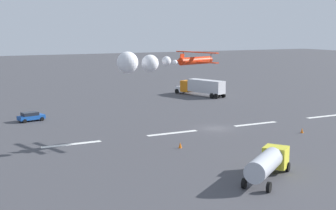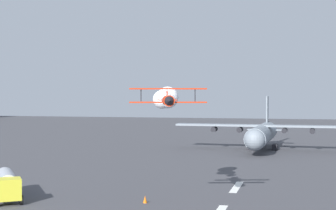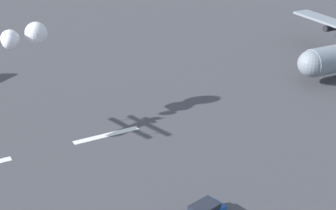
# 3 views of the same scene
# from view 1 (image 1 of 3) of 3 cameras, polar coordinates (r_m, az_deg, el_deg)

# --- Properties ---
(ground_plane) EXTENTS (440.00, 440.00, 0.00)m
(ground_plane) POSITION_cam_1_polar(r_m,az_deg,el_deg) (72.76, 5.78, -2.80)
(ground_plane) COLOR #424247
(ground_plane) RESTS_ON ground
(runway_stripe_1) EXTENTS (8.00, 0.90, 0.01)m
(runway_stripe_1) POSITION_cam_1_polar(r_m,az_deg,el_deg) (86.72, 18.36, -1.29)
(runway_stripe_1) COLOR white
(runway_stripe_1) RESTS_ON ground
(runway_stripe_2) EXTENTS (8.00, 0.90, 0.01)m
(runway_stripe_2) POSITION_cam_1_polar(r_m,az_deg,el_deg) (76.97, 10.47, -2.25)
(runway_stripe_2) COLOR white
(runway_stripe_2) RESTS_ON ground
(runway_stripe_3) EXTENTS (8.00, 0.90, 0.01)m
(runway_stripe_3) POSITION_cam_1_polar(r_m,az_deg,el_deg) (69.09, 0.54, -3.39)
(runway_stripe_3) COLOR white
(runway_stripe_3) RESTS_ON ground
(runway_stripe_4) EXTENTS (8.00, 0.90, 0.01)m
(runway_stripe_4) POSITION_cam_1_polar(r_m,az_deg,el_deg) (63.80, -11.50, -4.64)
(runway_stripe_4) COLOR white
(runway_stripe_4) RESTS_ON ground
(stunt_biplane_red) EXTENTS (15.84, 7.82, 2.57)m
(stunt_biplane_red) POSITION_cam_1_polar(r_m,az_deg,el_deg) (58.74, -2.00, 5.16)
(stunt_biplane_red) COLOR red
(semi_truck_orange) EXTENTS (6.64, 13.26, 3.70)m
(semi_truck_orange) POSITION_cam_1_polar(r_m,az_deg,el_deg) (107.52, 4.03, 2.23)
(semi_truck_orange) COLOR silver
(semi_truck_orange) RESTS_ON ground
(fuel_tanker_truck) EXTENTS (8.41, 7.06, 2.90)m
(fuel_tanker_truck) POSITION_cam_1_polar(r_m,az_deg,el_deg) (48.86, 11.88, -6.80)
(fuel_tanker_truck) COLOR yellow
(fuel_tanker_truck) RESTS_ON ground
(followme_car_yellow) EXTENTS (4.51, 2.76, 1.52)m
(followme_car_yellow) POSITION_cam_1_polar(r_m,az_deg,el_deg) (80.98, -16.16, -1.32)
(followme_car_yellow) COLOR #194CA5
(followme_car_yellow) RESTS_ON ground
(traffic_cone_near) EXTENTS (0.44, 0.44, 0.75)m
(traffic_cone_near) POSITION_cam_1_polar(r_m,az_deg,el_deg) (71.83, 15.81, -2.96)
(traffic_cone_near) COLOR orange
(traffic_cone_near) RESTS_ON ground
(traffic_cone_far) EXTENTS (0.44, 0.44, 0.75)m
(traffic_cone_far) POSITION_cam_1_polar(r_m,az_deg,el_deg) (60.53, 1.47, -4.84)
(traffic_cone_far) COLOR orange
(traffic_cone_far) RESTS_ON ground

